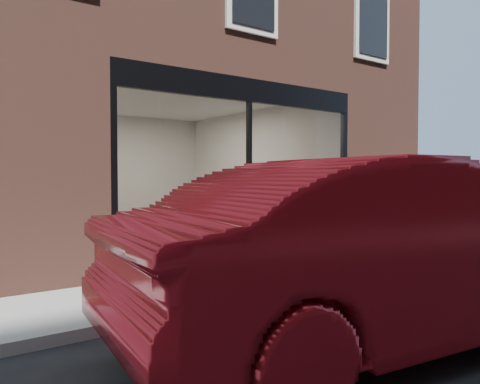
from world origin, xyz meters
TOP-DOWN VIEW (x-y plane):
  - ground at (0.00, 0.00)m, footprint 120.00×120.00m
  - sidewalk_near at (0.00, 1.00)m, footprint 40.00×2.00m
  - kerb_near at (0.00, -0.05)m, footprint 40.00×0.10m
  - host_building_pier_right at (3.75, 8.00)m, footprint 2.50×12.00m
  - host_building_backfill at (0.00, 11.00)m, footprint 5.00×6.00m
  - cafe_floor at (0.00, 5.00)m, footprint 6.00×6.00m
  - cafe_ceiling at (0.00, 5.00)m, footprint 6.00×6.00m
  - cafe_wall_back at (0.00, 7.99)m, footprint 5.00×0.00m
  - cafe_wall_left at (-2.49, 5.00)m, footprint 0.00×6.00m
  - cafe_wall_right at (2.49, 5.00)m, footprint 0.00×6.00m
  - storefront_kick at (0.00, 2.05)m, footprint 5.00×0.10m
  - storefront_header at (0.00, 2.05)m, footprint 5.00×0.10m
  - storefront_mullion at (0.00, 2.05)m, footprint 0.06×0.10m
  - storefront_glass at (0.00, 2.02)m, footprint 4.80×0.00m
  - banquette at (0.00, 2.45)m, footprint 4.00×0.55m
  - person at (0.65, 2.74)m, footprint 0.63×0.47m
  - cafe_table_left at (-1.04, 3.72)m, footprint 0.68×0.68m
  - cafe_table_right at (1.31, 3.31)m, footprint 0.90×0.90m
  - cafe_chair_left at (-1.86, 4.32)m, footprint 0.45×0.45m
  - cafe_chair_right at (1.59, 3.72)m, footprint 0.46×0.46m
  - wall_poster at (-2.45, 4.39)m, footprint 0.02×0.58m
  - parked_car at (-1.36, -1.79)m, footprint 5.26×2.41m

SIDE VIEW (x-z plane):
  - ground at x=0.00m, z-range 0.00..0.00m
  - sidewalk_near at x=0.00m, z-range 0.00..0.01m
  - cafe_floor at x=0.00m, z-range 0.02..0.02m
  - kerb_near at x=0.00m, z-range 0.00..0.12m
  - storefront_kick at x=0.00m, z-range 0.00..0.30m
  - banquette at x=0.00m, z-range 0.00..0.45m
  - cafe_chair_left at x=-1.86m, z-range 0.22..0.26m
  - cafe_chair_right at x=1.59m, z-range 0.22..0.26m
  - cafe_table_left at x=-1.04m, z-range 0.72..0.76m
  - cafe_table_right at x=1.31m, z-range 0.72..0.76m
  - person at x=0.65m, z-range 0.00..1.56m
  - parked_car at x=-1.36m, z-range 0.00..1.67m
  - wall_poster at x=-2.45m, z-range 1.08..1.86m
  - storefront_mullion at x=0.00m, z-range 0.30..2.80m
  - storefront_glass at x=0.00m, z-range -0.85..3.95m
  - cafe_wall_back at x=0.00m, z-range -0.90..4.10m
  - cafe_wall_left at x=-2.49m, z-range -1.40..4.60m
  - cafe_wall_right at x=2.49m, z-range -1.40..4.60m
  - host_building_pier_right at x=3.75m, z-range 0.00..3.20m
  - host_building_backfill at x=0.00m, z-range 0.00..3.20m
  - storefront_header at x=0.00m, z-range 2.80..3.20m
  - cafe_ceiling at x=0.00m, z-range 3.19..3.19m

